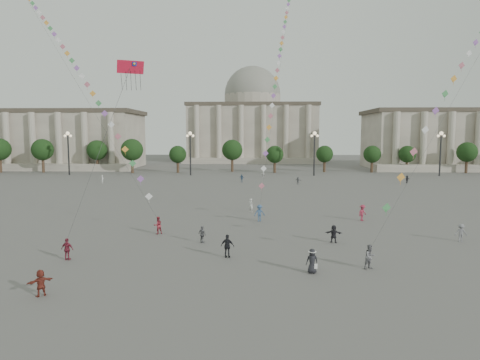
{
  "coord_description": "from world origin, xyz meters",
  "views": [
    {
      "loc": [
        0.12,
        -33.46,
        9.79
      ],
      "look_at": [
        -1.22,
        12.0,
        5.0
      ],
      "focal_mm": 32.0,
      "sensor_mm": 36.0,
      "label": 1
    }
  ],
  "objects": [
    {
      "name": "lamp_post_mid_east",
      "position": [
        15.0,
        70.0,
        7.35
      ],
      "size": [
        2.0,
        0.9,
        10.65
      ],
      "color": "#262628",
      "rests_on": "ground"
    },
    {
      "name": "hall_central",
      "position": [
        0.0,
        129.22,
        14.23
      ],
      "size": [
        48.3,
        34.3,
        35.5
      ],
      "color": "gray",
      "rests_on": "ground"
    },
    {
      "name": "dragon_kite",
      "position": [
        -10.17,
        2.77,
        14.67
      ],
      "size": [
        3.26,
        2.65,
        15.01
      ],
      "color": "red",
      "rests_on": "ground"
    },
    {
      "name": "lamp_post_far_east",
      "position": [
        45.0,
        70.0,
        7.35
      ],
      "size": [
        2.0,
        0.9,
        10.65
      ],
      "color": "#262628",
      "rests_on": "ground"
    },
    {
      "name": "kite_flyer_1",
      "position": [
        0.93,
        14.54,
        0.96
      ],
      "size": [
        1.36,
        0.96,
        1.91
      ],
      "primitive_type": "imported",
      "rotation": [
        0.0,
        0.0,
        0.22
      ],
      "color": "#36537A",
      "rests_on": "ground"
    },
    {
      "name": "person_crowd_12",
      "position": [
        9.21,
        51.71,
        0.74
      ],
      "size": [
        1.37,
        1.16,
        1.48
      ],
      "primitive_type": "imported",
      "rotation": [
        0.0,
        0.0,
        2.52
      ],
      "color": "slate",
      "rests_on": "ground"
    },
    {
      "name": "person_crowd_3",
      "position": [
        7.54,
        4.98,
        0.82
      ],
      "size": [
        1.59,
        0.75,
        1.64
      ],
      "primitive_type": "imported",
      "rotation": [
        0.0,
        0.0,
        2.96
      ],
      "color": "#232228",
      "rests_on": "ground"
    },
    {
      "name": "tourist_2",
      "position": [
        -12.78,
        -8.61,
        0.83
      ],
      "size": [
        1.45,
        1.41,
        1.66
      ],
      "primitive_type": "imported",
      "rotation": [
        0.0,
        0.0,
        3.9
      ],
      "color": "maroon",
      "rests_on": "ground"
    },
    {
      "name": "person_crowd_10",
      "position": [
        -30.55,
        52.51,
        0.83
      ],
      "size": [
        0.4,
        0.6,
        1.65
      ],
      "primitive_type": "imported",
      "rotation": [
        0.0,
        0.0,
        1.57
      ],
      "color": "silver",
      "rests_on": "ground"
    },
    {
      "name": "person_crowd_13",
      "position": [
        -0.06,
        20.45,
        0.87
      ],
      "size": [
        0.75,
        0.72,
        1.73
      ],
      "primitive_type": "imported",
      "rotation": [
        0.0,
        0.0,
        2.44
      ],
      "color": "silver",
      "rests_on": "ground"
    },
    {
      "name": "kite_train_west",
      "position": [
        -26.09,
        26.91,
        21.02
      ],
      "size": [
        32.16,
        35.57,
        60.35
      ],
      "color": "#3F3F3F",
      "rests_on": "ground"
    },
    {
      "name": "tourist_3",
      "position": [
        -4.44,
        4.58,
        0.78
      ],
      "size": [
        0.95,
        0.89,
        1.57
      ],
      "primitive_type": "imported",
      "rotation": [
        0.0,
        0.0,
        2.43
      ],
      "color": "slate",
      "rests_on": "ground"
    },
    {
      "name": "tourist_1",
      "position": [
        -1.87,
        -0.06,
        0.94
      ],
      "size": [
        1.17,
        0.69,
        1.88
      ],
      "primitive_type": "imported",
      "rotation": [
        0.0,
        0.0,
        2.92
      ],
      "color": "black",
      "rests_on": "ground"
    },
    {
      "name": "person_crowd_6",
      "position": [
        19.34,
        5.7,
        0.84
      ],
      "size": [
        1.17,
        0.8,
        1.67
      ],
      "primitive_type": "imported",
      "rotation": [
        0.0,
        0.0,
        6.1
      ],
      "color": "slate",
      "rests_on": "ground"
    },
    {
      "name": "ground",
      "position": [
        0.0,
        0.0,
        0.0
      ],
      "size": [
        360.0,
        360.0,
        0.0
      ],
      "primitive_type": "plane",
      "color": "#4E4C49",
      "rests_on": "ground"
    },
    {
      "name": "kite_flyer_2",
      "position": [
        8.75,
        -2.64,
        0.91
      ],
      "size": [
        1.09,
        1.0,
        1.81
      ],
      "primitive_type": "imported",
      "rotation": [
        0.0,
        0.0,
        0.44
      ],
      "color": "slate",
      "rests_on": "ground"
    },
    {
      "name": "lamp_post_mid_west",
      "position": [
        -15.0,
        70.0,
        7.35
      ],
      "size": [
        2.0,
        0.9,
        10.65
      ],
      "color": "#262628",
      "rests_on": "ground"
    },
    {
      "name": "kite_train_mid",
      "position": [
        5.07,
        41.42,
        25.11
      ],
      "size": [
        8.53,
        50.65,
        67.86
      ],
      "color": "#3F3F3F",
      "rests_on": "ground"
    },
    {
      "name": "person_crowd_9",
      "position": [
        31.79,
        54.47,
        0.79
      ],
      "size": [
        1.31,
        1.41,
        1.58
      ],
      "primitive_type": "imported",
      "rotation": [
        0.0,
        0.0,
        0.86
      ],
      "color": "black",
      "rests_on": "ground"
    },
    {
      "name": "hall_west",
      "position": [
        -75.0,
        93.89,
        8.43
      ],
      "size": [
        84.0,
        26.22,
        17.2
      ],
      "color": "gray",
      "rests_on": "ground"
    },
    {
      "name": "person_crowd_8",
      "position": [
        12.74,
        15.19,
        0.93
      ],
      "size": [
        1.37,
        1.3,
        1.86
      ],
      "primitive_type": "imported",
      "rotation": [
        0.0,
        0.0,
        0.69
      ],
      "color": "#96293F",
      "rests_on": "ground"
    },
    {
      "name": "person_crowd_4",
      "position": [
        2.62,
        65.14,
        0.85
      ],
      "size": [
        1.23,
        1.61,
        1.7
      ],
      "primitive_type": "imported",
      "rotation": [
        0.0,
        0.0,
        4.18
      ],
      "color": "silver",
      "rests_on": "ground"
    },
    {
      "name": "hat_person",
      "position": [
        4.37,
        -3.75,
        0.91
      ],
      "size": [
        0.94,
        0.69,
        1.76
      ],
      "color": "black",
      "rests_on": "ground"
    },
    {
      "name": "tourist_0",
      "position": [
        -14.41,
        -1.11,
        0.87
      ],
      "size": [
        1.08,
        0.58,
        1.75
      ],
      "primitive_type": "imported",
      "rotation": [
        0.0,
        0.0,
        2.98
      ],
      "color": "maroon",
      "rests_on": "ground"
    },
    {
      "name": "kite_flyer_0",
      "position": [
        -9.27,
        7.98,
        0.87
      ],
      "size": [
        1.07,
        1.02,
        1.74
      ],
      "primitive_type": "imported",
      "rotation": [
        0.0,
        0.0,
        3.74
      ],
      "color": "maroon",
      "rests_on": "ground"
    },
    {
      "name": "person_crowd_0",
      "position": [
        -2.13,
        55.12,
        0.83
      ],
      "size": [
        1.05,
        0.73,
        1.66
      ],
      "primitive_type": "imported",
      "rotation": [
        0.0,
        0.0,
        0.38
      ],
      "color": "#37547C",
      "rests_on": "ground"
    },
    {
      "name": "lamp_post_far_west",
      "position": [
        -45.0,
        70.0,
        7.35
      ],
      "size": [
        2.0,
        0.9,
        10.65
      ],
      "color": "#262628",
      "rests_on": "ground"
    },
    {
      "name": "tree_row",
      "position": [
        0.0,
        78.0,
        5.39
      ],
      "size": [
        137.12,
        5.12,
        8.0
      ],
      "color": "#3C2F1E",
      "rests_on": "ground"
    }
  ]
}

